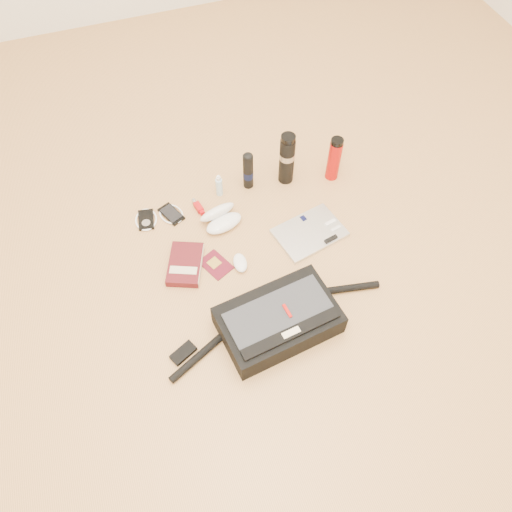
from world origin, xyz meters
The scene contains 14 objects.
ground centered at (0.00, 0.00, 0.00)m, with size 4.00×4.00×0.00m, color tan.
messenger_bag centered at (-0.05, -0.25, 0.06)m, with size 0.89×0.32×0.12m.
laptop centered at (0.24, 0.11, 0.01)m, with size 0.32×0.25×0.03m.
book centered at (-0.30, 0.13, 0.02)m, with size 0.20×0.24×0.04m.
passport centered at (-0.19, 0.09, 0.00)m, with size 0.14×0.15×0.01m.
mouse centered at (-0.09, 0.06, 0.02)m, with size 0.07×0.10×0.03m.
sunglasses_case centered at (-0.10, 0.30, 0.03)m, with size 0.20×0.18×0.10m.
ipod centered at (-0.41, 0.42, 0.01)m, with size 0.11×0.12×0.01m.
phone centered at (-0.30, 0.41, 0.01)m, with size 0.13×0.14×0.01m.
inhaler centered at (-0.17, 0.41, 0.01)m, with size 0.04×0.10×0.02m.
spray_bottle centered at (-0.06, 0.46, 0.05)m, with size 0.04×0.04×0.12m.
aerosol_can centered at (0.08, 0.46, 0.10)m, with size 0.05×0.05×0.20m.
thermos_black centered at (0.26, 0.44, 0.13)m, with size 0.07×0.07×0.26m.
thermos_red centered at (0.46, 0.39, 0.11)m, with size 0.06×0.06×0.23m.
Camera 1 is at (-0.40, -1.01, 1.72)m, focal length 35.00 mm.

